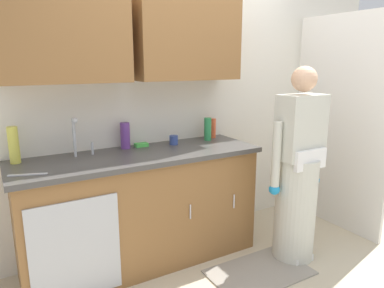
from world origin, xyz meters
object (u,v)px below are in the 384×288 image
bottle_soap (213,128)px  knife_on_counter (28,174)px  person_at_sink (297,180)px  sponge (141,145)px  bottle_water_short (125,136)px  bottle_cleaner_spray (14,145)px  sink (86,162)px  bottle_dish_liquid (208,129)px  cup_by_sink (174,140)px

bottle_soap → knife_on_counter: bearing=-167.5°
person_at_sink → sponge: person_at_sink is taller
bottle_water_short → bottle_cleaner_spray: bearing=-177.9°
bottle_soap → bottle_cleaner_spray: bearing=-179.1°
bottle_soap → knife_on_counter: size_ratio=0.76×
sink → bottle_soap: sink is taller
bottle_soap → sponge: size_ratio=1.67×
sink → sponge: size_ratio=4.55×
person_at_sink → bottle_dish_liquid: bearing=119.5°
bottle_soap → sponge: bearing=-179.9°
bottle_dish_liquid → sponge: bottle_dish_liquid is taller
sink → bottle_cleaner_spray: bearing=158.8°
bottle_water_short → cup_by_sink: 0.43m
knife_on_counter → sponge: bearing=40.5°
bottle_dish_liquid → knife_on_counter: bearing=-169.2°
bottle_dish_liquid → knife_on_counter: (-1.56, -0.30, -0.10)m
sink → bottle_soap: (1.26, 0.20, 0.11)m
bottle_water_short → bottle_dish_liquid: size_ratio=1.05×
cup_by_sink → sink: bearing=-170.6°
person_at_sink → bottle_dish_liquid: (-0.42, 0.73, 0.35)m
cup_by_sink → bottle_water_short: bearing=169.9°
sink → bottle_dish_liquid: sink is taller
bottle_cleaner_spray → cup_by_sink: bearing=-2.0°
knife_on_counter → bottle_dish_liquid: bearing=29.8°
bottle_soap → bottle_water_short: bearing=179.8°
bottle_cleaner_spray → bottle_dish_liquid: bottle_cleaner_spray is taller
bottle_water_short → cup_by_sink: bottle_water_short is taller
bottle_water_short → sink: bearing=-151.8°
sink → cup_by_sink: bearing=9.4°
sponge → person_at_sink: bearing=-37.4°
bottle_water_short → knife_on_counter: bottle_water_short is taller
person_at_sink → knife_on_counter: bearing=167.6°
knife_on_counter → sponge: (0.93, 0.37, 0.01)m
sponge → cup_by_sink: bearing=-14.0°
bottle_dish_liquid → cup_by_sink: 0.36m
person_at_sink → cup_by_sink: person_at_sink is taller
knife_on_counter → sponge: sponge is taller
bottle_water_short → knife_on_counter: (-0.79, -0.37, -0.11)m
sink → knife_on_counter: 0.44m
bottle_cleaner_spray → bottle_dish_liquid: bearing=-1.5°
sponge → bottle_cleaner_spray: bearing=-178.5°
knife_on_counter → cup_by_sink: bearing=32.8°
person_at_sink → knife_on_counter: size_ratio=6.75×
sink → knife_on_counter: sink is taller
bottle_soap → bottle_dish_liquid: (-0.10, -0.07, 0.01)m
bottle_dish_liquid → cup_by_sink: size_ratio=2.61×
cup_by_sink → sponge: cup_by_sink is taller
person_at_sink → bottle_dish_liquid: 0.91m
bottle_soap → sponge: (-0.73, -0.00, -0.08)m
cup_by_sink → bottle_soap: bearing=8.8°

